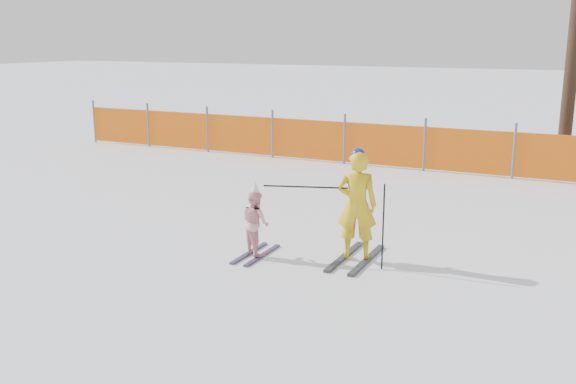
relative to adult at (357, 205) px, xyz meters
name	(u,v)px	position (x,y,z in m)	size (l,w,h in m)	color
ground	(272,272)	(-0.85, -0.95, -0.80)	(120.00, 120.00, 0.00)	white
adult	(357,205)	(0.00, 0.00, 0.00)	(0.63, 1.37, 1.61)	black
child	(255,222)	(-1.37, -0.45, -0.29)	(0.57, 1.02, 1.11)	black
ski_poles	(344,207)	(-0.12, -0.21, 0.02)	(1.72, 0.39, 1.19)	black
safety_fence	(361,143)	(-2.24, 6.58, -0.24)	(16.97, 0.06, 1.25)	#595960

